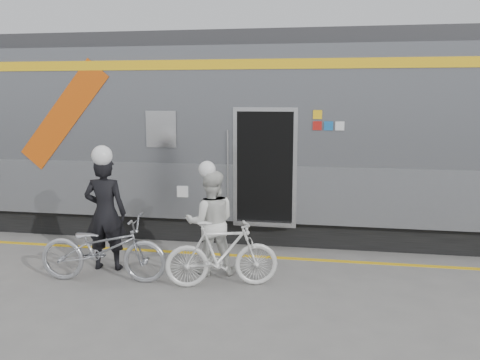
% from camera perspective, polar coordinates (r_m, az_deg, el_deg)
% --- Properties ---
extents(ground, '(90.00, 90.00, 0.00)m').
position_cam_1_polar(ground, '(7.52, -6.92, -13.27)').
color(ground, slate).
rests_on(ground, ground).
extents(train, '(24.00, 3.17, 4.10)m').
position_cam_1_polar(train, '(11.35, -7.27, 5.22)').
color(train, black).
rests_on(train, ground).
extents(safety_strip, '(24.00, 0.12, 0.01)m').
position_cam_1_polar(safety_strip, '(9.46, -3.08, -8.30)').
color(safety_strip, yellow).
rests_on(safety_strip, ground).
extents(man, '(0.74, 0.52, 1.92)m').
position_cam_1_polar(man, '(8.75, -14.88, -3.62)').
color(man, black).
rests_on(man, ground).
extents(bicycle_left, '(2.06, 0.87, 1.06)m').
position_cam_1_polar(bicycle_left, '(8.30, -15.10, -7.44)').
color(bicycle_left, '#AAACB2').
rests_on(bicycle_left, ground).
extents(woman, '(0.97, 0.85, 1.71)m').
position_cam_1_polar(woman, '(8.28, -3.31, -4.79)').
color(woman, silver).
rests_on(woman, ground).
extents(bicycle_right, '(1.79, 0.93, 1.04)m').
position_cam_1_polar(bicycle_right, '(7.80, -2.06, -8.29)').
color(bicycle_right, silver).
rests_on(bicycle_right, ground).
extents(helmet_man, '(0.33, 0.33, 0.33)m').
position_cam_1_polar(helmet_man, '(8.57, -15.21, 3.74)').
color(helmet_man, white).
rests_on(helmet_man, man).
extents(helmet_woman, '(0.27, 0.27, 0.27)m').
position_cam_1_polar(helmet_woman, '(8.09, -3.38, 2.02)').
color(helmet_woman, white).
rests_on(helmet_woman, woman).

